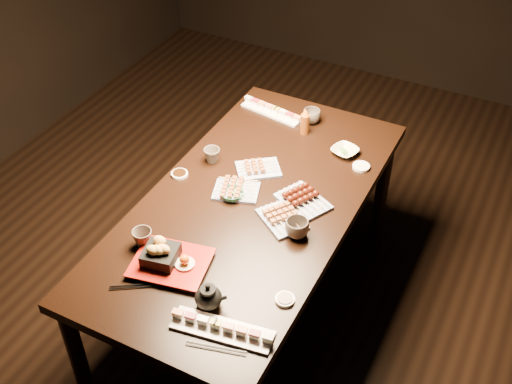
% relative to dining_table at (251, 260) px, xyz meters
% --- Properties ---
extents(ground, '(5.00, 5.00, 0.00)m').
position_rel_dining_table_xyz_m(ground, '(-0.11, 0.17, -0.38)').
color(ground, black).
rests_on(ground, ground).
extents(dining_table, '(0.93, 1.82, 0.75)m').
position_rel_dining_table_xyz_m(dining_table, '(0.00, 0.00, 0.00)').
color(dining_table, black).
rests_on(dining_table, ground).
extents(sushi_platter_near, '(0.39, 0.16, 0.05)m').
position_rel_dining_table_xyz_m(sushi_platter_near, '(0.24, -0.69, 0.40)').
color(sushi_platter_near, white).
rests_on(sushi_platter_near, dining_table).
extents(sushi_platter_far, '(0.36, 0.16, 0.04)m').
position_rel_dining_table_xyz_m(sushi_platter_far, '(-0.23, 0.70, 0.40)').
color(sushi_platter_far, white).
rests_on(sushi_platter_far, dining_table).
extents(yakitori_plate_center, '(0.24, 0.21, 0.05)m').
position_rel_dining_table_xyz_m(yakitori_plate_center, '(-0.09, 0.03, 0.40)').
color(yakitori_plate_center, '#828EB6').
rests_on(yakitori_plate_center, dining_table).
extents(yakitori_plate_right, '(0.26, 0.25, 0.05)m').
position_rel_dining_table_xyz_m(yakitori_plate_right, '(0.18, -0.05, 0.40)').
color(yakitori_plate_right, '#828EB6').
rests_on(yakitori_plate_right, dining_table).
extents(yakitori_plate_left, '(0.25, 0.24, 0.05)m').
position_rel_dining_table_xyz_m(yakitori_plate_left, '(-0.07, 0.22, 0.40)').
color(yakitori_plate_left, '#828EB6').
rests_on(yakitori_plate_left, dining_table).
extents(tsukune_plate, '(0.28, 0.25, 0.06)m').
position_rel_dining_table_xyz_m(tsukune_plate, '(0.21, 0.10, 0.40)').
color(tsukune_plate, '#828EB6').
rests_on(tsukune_plate, dining_table).
extents(edamame_bowl_green, '(0.11, 0.11, 0.03)m').
position_rel_dining_table_xyz_m(edamame_bowl_green, '(-0.09, -0.01, 0.39)').
color(edamame_bowl_green, '#2D8B67').
rests_on(edamame_bowl_green, dining_table).
extents(edamame_bowl_cream, '(0.16, 0.16, 0.03)m').
position_rel_dining_table_xyz_m(edamame_bowl_cream, '(0.25, 0.53, 0.39)').
color(edamame_bowl_cream, beige).
rests_on(edamame_bowl_cream, dining_table).
extents(tempura_tray, '(0.35, 0.30, 0.11)m').
position_rel_dining_table_xyz_m(tempura_tray, '(-0.11, -0.50, 0.43)').
color(tempura_tray, black).
rests_on(tempura_tray, dining_table).
extents(teacup_near_left, '(0.09, 0.09, 0.08)m').
position_rel_dining_table_xyz_m(teacup_near_left, '(-0.27, -0.45, 0.41)').
color(teacup_near_left, '#52473E').
rests_on(teacup_near_left, dining_table).
extents(teacup_mid_right, '(0.13, 0.13, 0.08)m').
position_rel_dining_table_xyz_m(teacup_mid_right, '(0.27, -0.11, 0.42)').
color(teacup_mid_right, '#52473E').
rests_on(teacup_mid_right, dining_table).
extents(teacup_far_left, '(0.10, 0.10, 0.07)m').
position_rel_dining_table_xyz_m(teacup_far_left, '(-0.31, 0.18, 0.41)').
color(teacup_far_left, '#52473E').
rests_on(teacup_far_left, dining_table).
extents(teacup_far_right, '(0.12, 0.12, 0.07)m').
position_rel_dining_table_xyz_m(teacup_far_right, '(-0.01, 0.72, 0.41)').
color(teacup_far_right, '#52473E').
rests_on(teacup_far_right, dining_table).
extents(teapot, '(0.15, 0.15, 0.11)m').
position_rel_dining_table_xyz_m(teapot, '(0.13, -0.60, 0.43)').
color(teapot, black).
rests_on(teapot, dining_table).
extents(condiment_bottle, '(0.05, 0.05, 0.15)m').
position_rel_dining_table_xyz_m(condiment_bottle, '(-0.00, 0.61, 0.45)').
color(condiment_bottle, '#6B320E').
rests_on(condiment_bottle, dining_table).
extents(sauce_dish_west, '(0.10, 0.10, 0.01)m').
position_rel_dining_table_xyz_m(sauce_dish_west, '(-0.39, 0.02, 0.38)').
color(sauce_dish_west, white).
rests_on(sauce_dish_west, dining_table).
extents(sauce_dish_east, '(0.10, 0.10, 0.01)m').
position_rel_dining_table_xyz_m(sauce_dish_east, '(0.36, 0.46, 0.38)').
color(sauce_dish_east, white).
rests_on(sauce_dish_east, dining_table).
extents(sauce_dish_se, '(0.09, 0.09, 0.01)m').
position_rel_dining_table_xyz_m(sauce_dish_se, '(0.38, -0.45, 0.38)').
color(sauce_dish_se, white).
rests_on(sauce_dish_se, dining_table).
extents(sauce_dish_nw, '(0.10, 0.10, 0.01)m').
position_rel_dining_table_xyz_m(sauce_dish_nw, '(-0.26, 0.70, 0.38)').
color(sauce_dish_nw, white).
rests_on(sauce_dish_nw, dining_table).
extents(chopsticks_near, '(0.20, 0.14, 0.01)m').
position_rel_dining_table_xyz_m(chopsticks_near, '(-0.16, -0.65, 0.38)').
color(chopsticks_near, black).
rests_on(chopsticks_near, dining_table).
extents(chopsticks_se, '(0.22, 0.08, 0.01)m').
position_rel_dining_table_xyz_m(chopsticks_se, '(0.26, -0.77, 0.38)').
color(chopsticks_se, black).
rests_on(chopsticks_se, dining_table).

